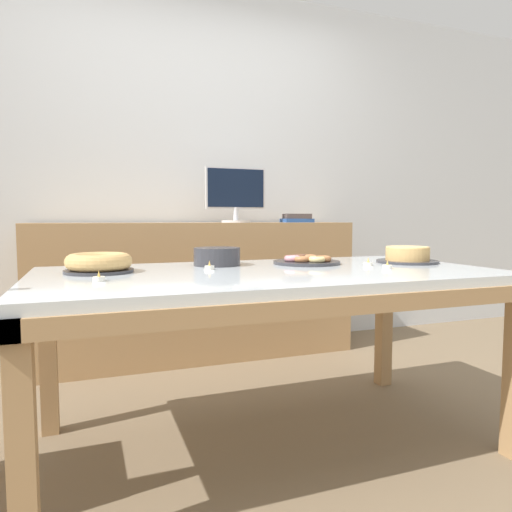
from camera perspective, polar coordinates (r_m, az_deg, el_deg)
name	(u,v)px	position (r m, az deg, el deg)	size (l,w,h in m)	color
ground_plane	(270,443)	(2.07, 1.73, -22.37)	(12.00, 12.00, 0.00)	#7A664C
wall_back	(188,170)	(3.40, -8.52, 10.61)	(8.00, 0.10, 2.60)	silver
dining_table	(270,289)	(1.87, 1.78, -4.20)	(1.87, 0.98, 0.73)	silver
sideboard	(198,290)	(3.13, -7.21, -4.29)	(2.13, 0.44, 0.92)	tan
computer_monitor	(236,195)	(3.16, -2.55, 7.63)	(0.42, 0.20, 0.38)	silver
book_stack	(297,218)	(3.33, 5.13, 4.71)	(0.22, 0.17, 0.06)	#23478C
cake_chocolate_round	(407,256)	(2.30, 18.40, 0.05)	(0.29, 0.29, 0.08)	#333338
cake_golden_bundt	(99,263)	(1.88, -19.04, -0.84)	(0.26, 0.26, 0.08)	#333338
pastry_platter	(307,260)	(2.14, 6.39, -0.56)	(0.31, 0.31, 0.04)	#333338
plate_stack	(217,256)	(2.06, -4.90, -0.06)	(0.21, 0.21, 0.08)	#333338
tealight_right_edge	(368,264)	(2.09, 13.84, -0.94)	(0.04, 0.04, 0.04)	silver
tealight_near_front	(99,278)	(1.61, -19.04, -2.65)	(0.04, 0.04, 0.04)	silver
tealight_left_edge	(387,266)	(1.99, 16.09, -1.25)	(0.04, 0.04, 0.04)	silver
tealight_near_cakes	(209,267)	(1.90, -5.84, -1.39)	(0.04, 0.04, 0.04)	silver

